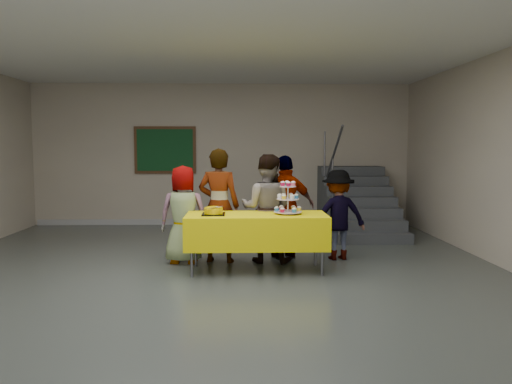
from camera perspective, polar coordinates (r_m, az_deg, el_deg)
The scene contains 11 objects.
room_shell at distance 5.75m, azimuth -5.78°, elevation 9.79°, with size 10.00×10.04×3.02m.
bake_table at distance 6.69m, azimuth 0.05°, elevation -4.37°, with size 1.88×0.78×0.77m.
cupcake_stand at distance 6.68m, azimuth 3.66°, elevation -1.00°, with size 0.38×0.38×0.44m.
bear_cake at distance 6.62m, azimuth -4.88°, elevation -2.11°, with size 0.32×0.36×0.12m.
schoolchild_a at distance 7.21m, azimuth -8.28°, elevation -2.56°, with size 0.69×0.45×1.40m, color slate.
schoolchild_b at distance 7.21m, azimuth -4.26°, elevation -1.55°, with size 0.60×0.39×1.65m, color slate.
schoolchild_c at distance 7.20m, azimuth 1.20°, elevation -1.88°, with size 0.76×0.59×1.56m, color slate.
schoolchild_d at distance 7.45m, azimuth 3.46°, elevation -1.74°, with size 0.90×0.38×1.54m, color slate.
schoolchild_e at distance 7.48m, azimuth 9.35°, elevation -2.58°, with size 0.86×0.49×1.33m, color slate.
staircase at distance 10.16m, azimuth 11.36°, elevation -1.59°, with size 1.30×2.40×2.04m.
noticeboard at distance 10.78m, azimuth -10.35°, elevation 4.74°, with size 1.30×0.05×1.00m.
Camera 1 is at (0.40, -5.70, 1.66)m, focal length 35.00 mm.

